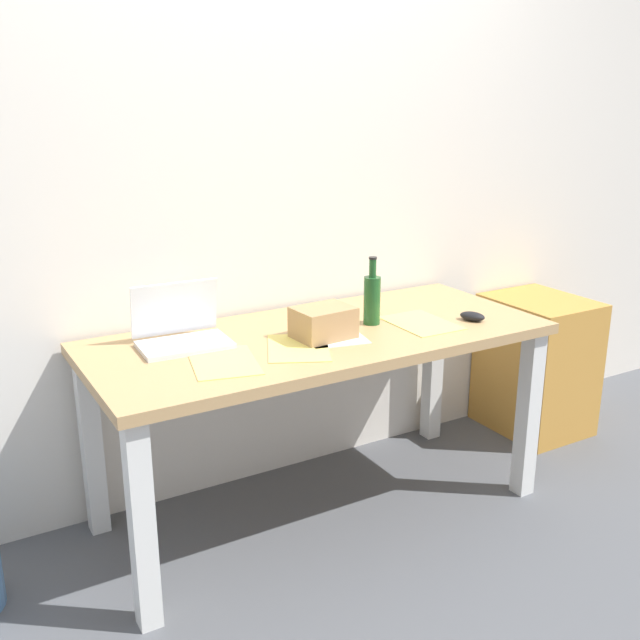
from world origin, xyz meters
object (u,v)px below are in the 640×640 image
object	(u,v)px
beer_bottle	(372,298)
cardboard_box	(323,323)
filing_cabinet	(536,364)
desk	(320,358)
laptop_left	(181,332)
computer_mouse	(472,316)

from	to	relation	value
beer_bottle	cardboard_box	size ratio (longest dim) A/B	1.27
cardboard_box	filing_cabinet	distance (m)	1.41
desk	filing_cabinet	xyz separation A→B (m)	(1.30, 0.13, -0.31)
laptop_left	computer_mouse	size ratio (longest dim) A/B	3.23
laptop_left	filing_cabinet	distance (m)	1.85
cardboard_box	filing_cabinet	size ratio (longest dim) A/B	0.31
desk	cardboard_box	bearing A→B (deg)	-108.43
laptop_left	beer_bottle	distance (m)	0.73
beer_bottle	cardboard_box	distance (m)	0.26
computer_mouse	filing_cabinet	xyz separation A→B (m)	(0.71, 0.30, -0.43)
computer_mouse	cardboard_box	xyz separation A→B (m)	(-0.61, 0.11, 0.04)
desk	computer_mouse	xyz separation A→B (m)	(0.59, -0.16, 0.12)
computer_mouse	filing_cabinet	bearing A→B (deg)	-2.54
beer_bottle	computer_mouse	bearing A→B (deg)	-24.12
laptop_left	computer_mouse	bearing A→B (deg)	-15.43
beer_bottle	laptop_left	bearing A→B (deg)	169.28
laptop_left	cardboard_box	distance (m)	0.51
computer_mouse	beer_bottle	bearing A→B (deg)	130.40
cardboard_box	desk	bearing A→B (deg)	71.57
filing_cabinet	beer_bottle	bearing A→B (deg)	-172.72
cardboard_box	filing_cabinet	xyz separation A→B (m)	(1.32, 0.19, -0.47)
desk	cardboard_box	size ratio (longest dim) A/B	8.31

